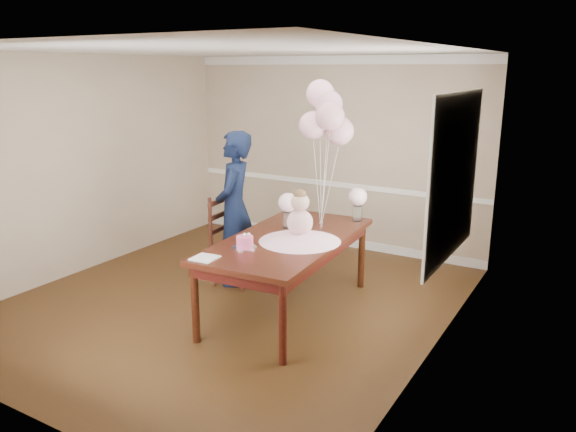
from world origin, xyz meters
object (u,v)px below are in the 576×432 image
Objects in this scene: dining_table_top at (288,240)px; woman at (235,209)px; dining_chair_seat at (235,246)px; birthday_cake at (245,242)px.

woman reaches higher than dining_table_top.
dining_table_top is 4.71× the size of dining_chair_seat.
woman is (-0.03, 0.05, 0.44)m from dining_chair_seat.
birthday_cake is 0.35× the size of dining_chair_seat.
dining_chair_seat is 0.25× the size of woman.
woman reaches higher than birthday_cake.
dining_chair_seat is at bearing 130.84° from birthday_cake.
dining_chair_seat is at bearing 12.22° from woman.
dining_chair_seat is 0.44m from woman.
dining_table_top reaches higher than dining_chair_seat.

